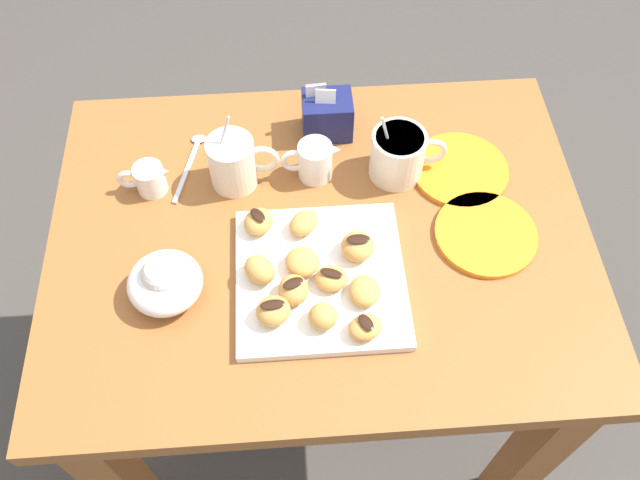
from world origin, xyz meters
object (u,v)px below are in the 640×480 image
object	(u,v)px
chocolate_sauce_pitcher	(149,178)
beignet_3	(358,246)
coffee_mug_cream_right	(399,154)
beignet_4	(304,223)
saucer_orange_left	(486,234)
beignet_10	(302,262)
sugar_caddy	(327,115)
cream_pitcher_white	(317,160)
beignet_7	(365,291)
beignet_1	(259,222)
beignet_5	(273,311)
coffee_mug_cream_left	(234,161)
beignet_0	(365,327)
beignet_9	(331,278)
beignet_8	(293,290)
pastry_plate_square	(320,278)
ice_cream_bowl	(164,281)
beignet_6	(260,270)
saucer_orange_right	(460,170)
dining_table	(320,278)
beignet_2	(323,316)

from	to	relation	value
chocolate_sauce_pitcher	beignet_3	xyz separation A→B (m)	(0.34, -0.17, 0.00)
coffee_mug_cream_right	beignet_4	size ratio (longest dim) A/B	2.58
saucer_orange_left	beignet_10	xyz separation A→B (m)	(-0.31, -0.05, 0.03)
sugar_caddy	cream_pitcher_white	bearing A→B (deg)	-104.08
beignet_3	beignet_7	world-z (taller)	beignet_3
beignet_1	beignet_5	size ratio (longest dim) A/B	0.99
coffee_mug_cream_left	chocolate_sauce_pitcher	xyz separation A→B (m)	(-0.15, -0.01, -0.02)
chocolate_sauce_pitcher	sugar_caddy	bearing A→B (deg)	20.33
beignet_0	coffee_mug_cream_right	bearing A→B (deg)	73.83
beignet_9	saucer_orange_left	bearing A→B (deg)	17.15
beignet_5	beignet_8	xyz separation A→B (m)	(0.03, 0.03, -0.00)
pastry_plate_square	beignet_7	distance (m)	0.08
ice_cream_bowl	beignet_6	distance (m)	0.15
pastry_plate_square	saucer_orange_right	distance (m)	0.34
saucer_orange_right	beignet_3	bearing A→B (deg)	-140.12
dining_table	beignet_3	distance (m)	0.20
saucer_orange_left	beignet_4	world-z (taller)	beignet_4
ice_cream_bowl	beignet_3	world-z (taller)	ice_cream_bowl
beignet_0	beignet_6	bearing A→B (deg)	145.10
beignet_9	pastry_plate_square	bearing A→B (deg)	134.85
beignet_3	dining_table	bearing A→B (deg)	136.00
coffee_mug_cream_left	beignet_7	xyz separation A→B (m)	(0.20, -0.26, -0.02)
beignet_2	beignet_1	bearing A→B (deg)	116.99
saucer_orange_right	coffee_mug_cream_left	bearing A→B (deg)	178.97
sugar_caddy	beignet_1	xyz separation A→B (m)	(-0.13, -0.22, -0.01)
ice_cream_bowl	beignet_5	xyz separation A→B (m)	(0.17, -0.06, -0.00)
ice_cream_bowl	beignet_6	world-z (taller)	ice_cream_bowl
saucer_orange_left	beignet_8	xyz separation A→B (m)	(-0.33, -0.10, 0.03)
coffee_mug_cream_right	beignet_2	distance (m)	0.33
dining_table	beignet_7	size ratio (longest dim) A/B	16.69
saucer_orange_right	beignet_7	distance (m)	0.32
chocolate_sauce_pitcher	saucer_orange_right	world-z (taller)	chocolate_sauce_pitcher
beignet_5	beignet_9	world-z (taller)	beignet_5
cream_pitcher_white	sugar_caddy	world-z (taller)	sugar_caddy
coffee_mug_cream_left	sugar_caddy	distance (m)	0.20
sugar_caddy	saucer_orange_right	xyz separation A→B (m)	(0.23, -0.12, -0.04)
pastry_plate_square	beignet_3	world-z (taller)	beignet_3
beignet_8	ice_cream_bowl	bearing A→B (deg)	172.01
coffee_mug_cream_right	beignet_2	world-z (taller)	coffee_mug_cream_right
beignet_1	beignet_2	size ratio (longest dim) A/B	1.20
beignet_1	beignet_7	world-z (taller)	beignet_1
sugar_caddy	beignet_8	bearing A→B (deg)	-102.43
beignet_4	beignet_7	world-z (taller)	beignet_4
coffee_mug_cream_left	beignet_1	size ratio (longest dim) A/B	2.84
beignet_6	chocolate_sauce_pitcher	bearing A→B (deg)	132.83
beignet_8	saucer_orange_right	bearing A→B (deg)	38.01
cream_pitcher_white	beignet_0	bearing A→B (deg)	-81.09
chocolate_sauce_pitcher	beignet_2	bearing A→B (deg)	-45.94
cream_pitcher_white	beignet_6	bearing A→B (deg)	-115.77
dining_table	coffee_mug_cream_right	xyz separation A→B (m)	(0.14, 0.12, 0.20)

